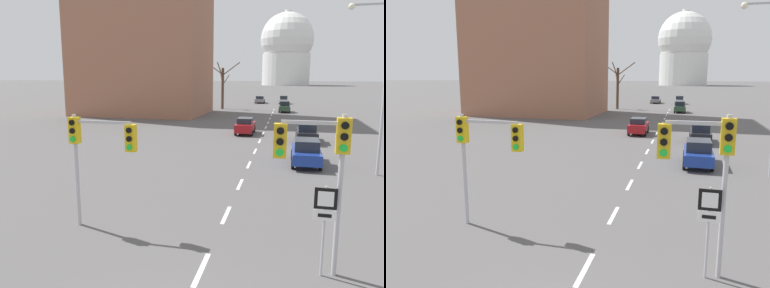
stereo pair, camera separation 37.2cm
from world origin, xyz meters
TOP-DOWN VIEW (x-y plane):
  - lane_stripe_0 at (0.00, 3.72)m, footprint 0.16×2.00m
  - lane_stripe_1 at (0.00, 8.22)m, footprint 0.16×2.00m
  - lane_stripe_2 at (0.00, 12.72)m, footprint 0.16×2.00m
  - lane_stripe_3 at (0.00, 17.22)m, footprint 0.16×2.00m
  - lane_stripe_4 at (0.00, 21.72)m, footprint 0.16×2.00m
  - lane_stripe_5 at (0.00, 26.22)m, footprint 0.16×2.00m
  - lane_stripe_6 at (0.00, 30.72)m, footprint 0.16×2.00m
  - lane_stripe_7 at (0.00, 35.22)m, footprint 0.16×2.00m
  - lane_stripe_8 at (0.00, 39.72)m, footprint 0.16×2.00m
  - lane_stripe_9 at (0.00, 44.22)m, footprint 0.16×2.00m
  - lane_stripe_10 at (0.00, 48.72)m, footprint 0.16×2.00m
  - lane_stripe_11 at (0.00, 53.22)m, footprint 0.16×2.00m
  - lane_stripe_12 at (0.00, 57.72)m, footprint 0.16×2.00m
  - traffic_signal_near_right at (3.13, 4.36)m, footprint 1.99×0.34m
  - traffic_signal_near_left at (-4.43, 5.84)m, footprint 2.56×0.34m
  - route_sign_post at (3.36, 4.21)m, footprint 0.60×0.08m
  - street_lamp_right at (6.97, 16.47)m, footprint 2.25×0.36m
  - sedan_near_left at (1.35, 72.03)m, footprint 1.77×4.44m
  - sedan_near_right at (3.49, 18.11)m, footprint 1.79×4.34m
  - sedan_mid_centre at (-3.42, 72.69)m, footprint 1.88×4.51m
  - sedan_far_left at (-1.69, 30.04)m, footprint 1.72×4.00m
  - sedan_far_right at (3.90, 26.80)m, footprint 1.75×4.22m
  - sedan_distant_centre at (1.75, 53.64)m, footprint 1.73×4.15m
  - bare_tree_left_near at (-8.60, 57.22)m, footprint 4.69×4.24m
  - capitol_dome at (0.00, 227.04)m, footprint 30.57×30.57m
  - apartment_block_left at (-18.57, 46.60)m, footprint 18.00×14.00m

SIDE VIEW (x-z plane):
  - lane_stripe_0 at x=0.00m, z-range 0.00..0.01m
  - lane_stripe_1 at x=0.00m, z-range 0.00..0.01m
  - lane_stripe_2 at x=0.00m, z-range 0.00..0.01m
  - lane_stripe_3 at x=0.00m, z-range 0.00..0.01m
  - lane_stripe_4 at x=0.00m, z-range 0.00..0.01m
  - lane_stripe_5 at x=0.00m, z-range 0.00..0.01m
  - lane_stripe_6 at x=0.00m, z-range 0.00..0.01m
  - lane_stripe_7 at x=0.00m, z-range 0.00..0.01m
  - lane_stripe_8 at x=0.00m, z-range 0.00..0.01m
  - lane_stripe_9 at x=0.00m, z-range 0.00..0.01m
  - lane_stripe_10 at x=0.00m, z-range 0.00..0.01m
  - lane_stripe_11 at x=0.00m, z-range 0.00..0.01m
  - lane_stripe_12 at x=0.00m, z-range 0.00..0.01m
  - sedan_mid_centre at x=-3.42m, z-range 0.01..1.50m
  - sedan_near_left at x=1.35m, z-range -0.01..1.60m
  - sedan_far_left at x=-1.69m, z-range 0.01..1.60m
  - sedan_far_right at x=3.90m, z-range 0.01..1.62m
  - sedan_near_right at x=3.49m, z-range 0.01..1.67m
  - sedan_distant_centre at x=1.75m, z-range 0.00..1.73m
  - route_sign_post at x=3.36m, z-range 0.48..3.12m
  - traffic_signal_near_left at x=-4.43m, z-range 1.08..5.29m
  - traffic_signal_near_right at x=3.13m, z-range 1.17..5.76m
  - bare_tree_left_near at x=-8.60m, z-range 0.07..7.93m
  - street_lamp_right at x=6.97m, z-range 0.99..10.42m
  - apartment_block_left at x=-18.57m, z-range 0.00..28.25m
  - capitol_dome at x=0.00m, z-range -0.56..42.63m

